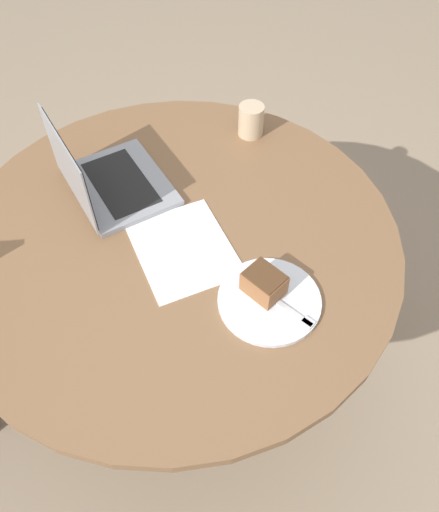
# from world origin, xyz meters

# --- Properties ---
(ground_plane) EXTENTS (12.00, 12.00, 0.00)m
(ground_plane) POSITION_xyz_m (0.00, 0.00, 0.00)
(ground_plane) COLOR gray
(dining_table) EXTENTS (1.20, 1.20, 0.73)m
(dining_table) POSITION_xyz_m (0.00, 0.00, 0.59)
(dining_table) COLOR brown
(dining_table) RESTS_ON ground_plane
(paper_document) EXTENTS (0.36, 0.33, 0.00)m
(paper_document) POSITION_xyz_m (-0.06, 0.02, 0.73)
(paper_document) COLOR white
(paper_document) RESTS_ON dining_table
(plate) EXTENTS (0.25, 0.25, 0.01)m
(plate) POSITION_xyz_m (-0.32, 0.00, 0.73)
(plate) COLOR silver
(plate) RESTS_ON dining_table
(cake_slice) EXTENTS (0.09, 0.08, 0.06)m
(cake_slice) POSITION_xyz_m (-0.30, -0.01, 0.77)
(cake_slice) COLOR brown
(cake_slice) RESTS_ON plate
(fork) EXTENTS (0.17, 0.03, 0.00)m
(fork) POSITION_xyz_m (-0.38, -0.01, 0.74)
(fork) COLOR silver
(fork) RESTS_ON plate
(coffee_glass) EXTENTS (0.08, 0.08, 0.10)m
(coffee_glass) POSITION_xyz_m (0.13, -0.46, 0.78)
(coffee_glass) COLOR #C6AD89
(coffee_glass) RESTS_ON dining_table
(laptop) EXTENTS (0.38, 0.33, 0.24)m
(laptop) POSITION_xyz_m (0.25, 0.01, 0.77)
(laptop) COLOR gray
(laptop) RESTS_ON dining_table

